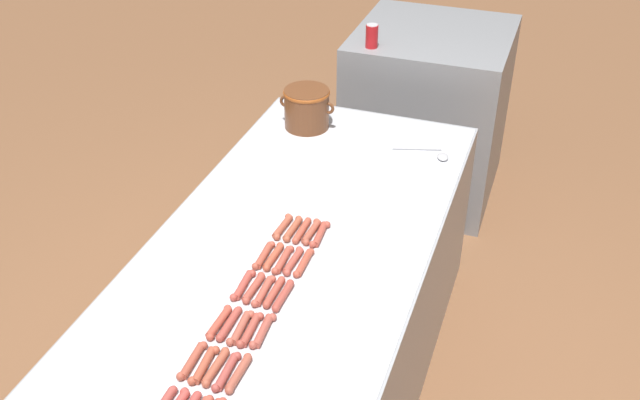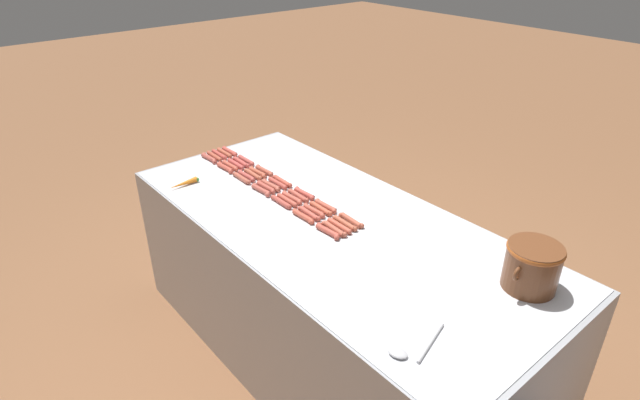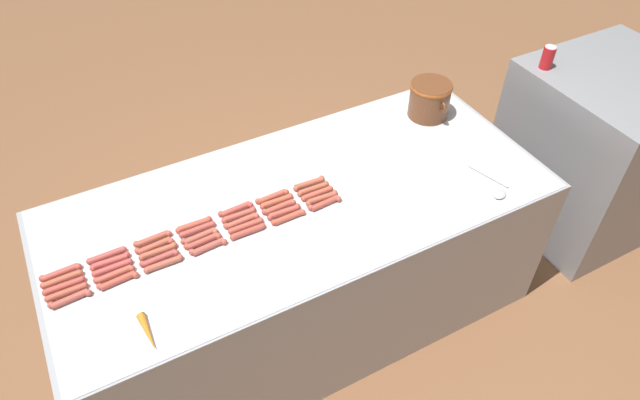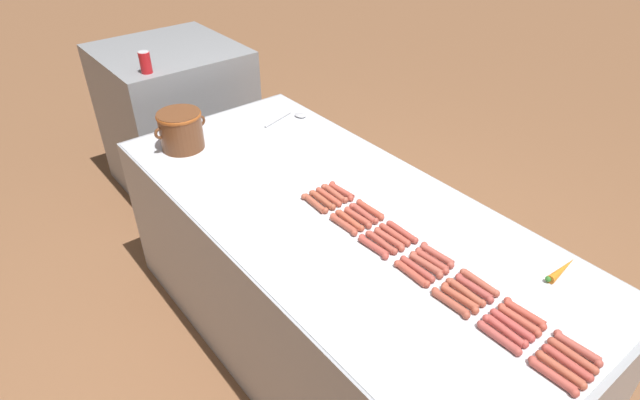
# 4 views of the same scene
# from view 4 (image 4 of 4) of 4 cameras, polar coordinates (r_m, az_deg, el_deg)

# --- Properties ---
(ground_plane) EXTENTS (20.00, 20.00, 0.00)m
(ground_plane) POSITION_cam_4_polar(r_m,az_deg,el_deg) (2.79, 1.52, -15.37)
(ground_plane) COLOR brown
(griddle_counter) EXTENTS (1.03, 2.30, 0.85)m
(griddle_counter) POSITION_cam_4_polar(r_m,az_deg,el_deg) (2.47, 1.67, -9.02)
(griddle_counter) COLOR #9EA0A5
(griddle_counter) RESTS_ON ground_plane
(back_cabinet) EXTENTS (0.86, 0.88, 1.02)m
(back_cabinet) POSITION_cam_4_polar(r_m,az_deg,el_deg) (3.86, -15.28, 8.51)
(back_cabinet) COLOR gray
(back_cabinet) RESTS_ON ground_plane
(hot_dog_0) EXTENTS (0.03, 0.16, 0.03)m
(hot_dog_0) POSITION_cam_4_polar(r_m,az_deg,el_deg) (1.72, 24.14, -17.16)
(hot_dog_0) COLOR #B84A3E
(hot_dog_0) RESTS_ON griddle_counter
(hot_dog_1) EXTENTS (0.03, 0.16, 0.03)m
(hot_dog_1) POSITION_cam_4_polar(r_m,az_deg,el_deg) (1.76, 18.98, -14.06)
(hot_dog_1) COLOR #AF4841
(hot_dog_1) RESTS_ON griddle_counter
(hot_dog_2) EXTENTS (0.03, 0.16, 0.03)m
(hot_dog_2) POSITION_cam_4_polar(r_m,az_deg,el_deg) (1.82, 14.07, -10.84)
(hot_dog_2) COLOR #AB4D3A
(hot_dog_2) RESTS_ON griddle_counter
(hot_dog_3) EXTENTS (0.03, 0.16, 0.03)m
(hot_dog_3) POSITION_cam_4_polar(r_m,az_deg,el_deg) (1.90, 10.00, -7.93)
(hot_dog_3) COLOR #B74B3A
(hot_dog_3) RESTS_ON griddle_counter
(hot_dog_4) EXTENTS (0.04, 0.16, 0.03)m
(hot_dog_4) POSITION_cam_4_polar(r_m,az_deg,el_deg) (1.99, 5.87, -5.09)
(hot_dog_4) COLOR #B6483D
(hot_dog_4) RESTS_ON griddle_counter
(hot_dog_5) EXTENTS (0.03, 0.16, 0.03)m
(hot_dog_5) POSITION_cam_4_polar(r_m,az_deg,el_deg) (2.09, 2.60, -2.67)
(hot_dog_5) COLOR #B04E3B
(hot_dog_5) RESTS_ON griddle_counter
(hot_dog_6) EXTENTS (0.03, 0.16, 0.03)m
(hot_dog_6) POSITION_cam_4_polar(r_m,az_deg,el_deg) (2.21, -0.60, -0.37)
(hot_dog_6) COLOR #B0533C
(hot_dog_6) RESTS_ON griddle_counter
(hot_dog_7) EXTENTS (0.03, 0.16, 0.03)m
(hot_dog_7) POSITION_cam_4_polar(r_m,az_deg,el_deg) (1.74, 24.82, -16.48)
(hot_dog_7) COLOR #AF5139
(hot_dog_7) RESTS_ON griddle_counter
(hot_dog_8) EXTENTS (0.03, 0.16, 0.03)m
(hot_dog_8) POSITION_cam_4_polar(r_m,az_deg,el_deg) (1.78, 19.58, -13.33)
(hot_dog_8) COLOR #B84740
(hot_dog_8) RESTS_ON griddle_counter
(hot_dog_9) EXTENTS (0.04, 0.16, 0.03)m
(hot_dog_9) POSITION_cam_4_polar(r_m,az_deg,el_deg) (1.85, 15.04, -10.29)
(hot_dog_9) COLOR #AF4F38
(hot_dog_9) RESTS_ON griddle_counter
(hot_dog_10) EXTENTS (0.03, 0.16, 0.03)m
(hot_dog_10) POSITION_cam_4_polar(r_m,az_deg,el_deg) (1.92, 10.60, -7.41)
(hot_dog_10) COLOR #AB463C
(hot_dog_10) RESTS_ON griddle_counter
(hot_dog_11) EXTENTS (0.03, 0.16, 0.03)m
(hot_dog_11) POSITION_cam_4_polar(r_m,az_deg,el_deg) (2.01, 6.72, -4.63)
(hot_dog_11) COLOR #AD4C3D
(hot_dog_11) RESTS_ON griddle_counter
(hot_dog_12) EXTENTS (0.03, 0.16, 0.03)m
(hot_dog_12) POSITION_cam_4_polar(r_m,az_deg,el_deg) (2.12, 3.26, -2.23)
(hot_dog_12) COLOR #B65038
(hot_dog_12) RESTS_ON griddle_counter
(hot_dog_13) EXTENTS (0.03, 0.16, 0.03)m
(hot_dog_13) POSITION_cam_4_polar(r_m,az_deg,el_deg) (2.23, 0.24, 0.01)
(hot_dog_13) COLOR #AB533A
(hot_dog_13) RESTS_ON griddle_counter
(hot_dog_14) EXTENTS (0.03, 0.16, 0.03)m
(hot_dog_14) POSITION_cam_4_polar(r_m,az_deg,el_deg) (1.77, 25.40, -15.76)
(hot_dog_14) COLOR #B3453B
(hot_dog_14) RESTS_ON griddle_counter
(hot_dog_15) EXTENTS (0.03, 0.16, 0.03)m
(hot_dog_15) POSITION_cam_4_polar(r_m,az_deg,el_deg) (1.81, 20.26, -12.70)
(hot_dog_15) COLOR #B84640
(hot_dog_15) RESTS_ON griddle_counter
(hot_dog_16) EXTENTS (0.03, 0.16, 0.03)m
(hot_dog_16) POSITION_cam_4_polar(r_m,az_deg,el_deg) (1.87, 15.62, -9.68)
(hot_dog_16) COLOR #AD523C
(hot_dog_16) RESTS_ON griddle_counter
(hot_dog_17) EXTENTS (0.04, 0.16, 0.03)m
(hot_dog_17) POSITION_cam_4_polar(r_m,az_deg,el_deg) (1.94, 11.55, -6.94)
(hot_dog_17) COLOR #AB5241
(hot_dog_17) RESTS_ON griddle_counter
(hot_dog_18) EXTENTS (0.03, 0.16, 0.03)m
(hot_dog_18) POSITION_cam_4_polar(r_m,az_deg,el_deg) (2.03, 7.58, -4.25)
(hot_dog_18) COLOR #B65040
(hot_dog_18) RESTS_ON griddle_counter
(hot_dog_19) EXTENTS (0.03, 0.16, 0.03)m
(hot_dog_19) POSITION_cam_4_polar(r_m,az_deg,el_deg) (2.13, 4.16, -1.91)
(hot_dog_19) COLOR #B24D3C
(hot_dog_19) RESTS_ON griddle_counter
(hot_dog_20) EXTENTS (0.03, 0.16, 0.03)m
(hot_dog_20) POSITION_cam_4_polar(r_m,az_deg,el_deg) (2.25, 0.95, 0.35)
(hot_dog_20) COLOR #B74F3B
(hot_dog_20) RESTS_ON griddle_counter
(hot_dog_21) EXTENTS (0.03, 0.16, 0.03)m
(hot_dog_21) POSITION_cam_4_polar(r_m,az_deg,el_deg) (1.79, 25.89, -15.06)
(hot_dog_21) COLOR #AD4E39
(hot_dog_21) RESTS_ON griddle_counter
(hot_dog_22) EXTENTS (0.03, 0.16, 0.03)m
(hot_dog_22) POSITION_cam_4_polar(r_m,az_deg,el_deg) (1.83, 20.96, -12.14)
(hot_dog_22) COLOR #B54E3C
(hot_dog_22) RESTS_ON griddle_counter
(hot_dog_23) EXTENTS (0.03, 0.16, 0.03)m
(hot_dog_23) POSITION_cam_4_polar(r_m,az_deg,el_deg) (1.89, 16.51, -9.22)
(hot_dog_23) COLOR #AB4740
(hot_dog_23) RESTS_ON griddle_counter
(hot_dog_24) EXTENTS (0.03, 0.16, 0.03)m
(hot_dog_24) POSITION_cam_4_polar(r_m,az_deg,el_deg) (1.96, 12.14, -6.49)
(hot_dog_24) COLOR #AB493C
(hot_dog_24) RESTS_ON griddle_counter
(hot_dog_25) EXTENTS (0.03, 0.16, 0.03)m
(hot_dog_25) POSITION_cam_4_polar(r_m,az_deg,el_deg) (2.06, 8.17, -3.77)
(hot_dog_25) COLOR #B04B3C
(hot_dog_25) RESTS_ON griddle_counter
(hot_dog_26) EXTENTS (0.03, 0.16, 0.03)m
(hot_dog_26) POSITION_cam_4_polar(r_m,az_deg,el_deg) (2.16, 4.79, -1.47)
(hot_dog_26) COLOR #B14D3F
(hot_dog_26) RESTS_ON griddle_counter
(hot_dog_27) EXTENTS (0.03, 0.16, 0.03)m
(hot_dog_27) POSITION_cam_4_polar(r_m,az_deg,el_deg) (2.27, 1.59, 0.73)
(hot_dog_27) COLOR #AD523E
(hot_dog_27) RESTS_ON griddle_counter
(hot_dog_28) EXTENTS (0.04, 0.16, 0.03)m
(hot_dog_28) POSITION_cam_4_polar(r_m,az_deg,el_deg) (1.82, 26.35, -14.31)
(hot_dog_28) COLOR #AE4D41
(hot_dog_28) RESTS_ON griddle_counter
(hot_dog_29) EXTENTS (0.04, 0.16, 0.03)m
(hot_dog_29) POSITION_cam_4_polar(r_m,az_deg,el_deg) (1.86, 21.49, -11.47)
(hot_dog_29) COLOR #B74939
(hot_dog_29) RESTS_ON griddle_counter
(hot_dog_30) EXTENTS (0.03, 0.16, 0.03)m
(hot_dog_30) POSITION_cam_4_polar(r_m,az_deg,el_deg) (1.92, 17.03, -8.62)
(hot_dog_30) COLOR #AB513F
(hot_dog_30) RESTS_ON griddle_counter
(hot_dog_31) EXTENTS (0.04, 0.16, 0.03)m
(hot_dog_31) POSITION_cam_4_polar(r_m,az_deg,el_deg) (1.99, 12.69, -5.87)
(hot_dog_31) COLOR #AD4E40
(hot_dog_31) RESTS_ON griddle_counter
(hot_dog_32) EXTENTS (0.03, 0.16, 0.03)m
(hot_dog_32) POSITION_cam_4_polar(r_m,az_deg,el_deg) (2.08, 8.96, -3.46)
(hot_dog_32) COLOR #AC463A
(hot_dog_32) RESTS_ON griddle_counter
(hot_dog_33) EXTENTS (0.03, 0.16, 0.03)m
(hot_dog_33) POSITION_cam_4_polar(r_m,az_deg,el_deg) (2.18, 5.50, -1.05)
(hot_dog_33) COLOR #B84C38
(hot_dog_33) RESTS_ON griddle_counter
(hot_dog_34) EXTENTS (0.04, 0.16, 0.03)m
(hot_dog_34) POSITION_cam_4_polar(r_m,az_deg,el_deg) (2.29, 2.36, 1.00)
(hot_dog_34) COLOR #B2493A
(hot_dog_34) RESTS_ON griddle_counter
(bean_pot) EXTENTS (0.27, 0.22, 0.19)m
(bean_pot) POSITION_cam_4_polar(r_m,az_deg,el_deg) (2.69, -14.99, 7.57)
(bean_pot) COLOR brown
(bean_pot) RESTS_ON griddle_counter
(serving_spoon) EXTENTS (0.27, 0.12, 0.02)m
(serving_spoon) POSITION_cam_4_polar(r_m,az_deg,el_deg) (2.95, -2.99, 9.08)
(serving_spoon) COLOR #B7B7BC
(serving_spoon) RESTS_ON griddle_counter
(carrot) EXTENTS (0.18, 0.04, 0.03)m
(carrot) POSITION_cam_4_polar(r_m,az_deg,el_deg) (2.07, 24.92, -6.93)
(carrot) COLOR orange
(carrot) RESTS_ON griddle_counter
(soda_can) EXTENTS (0.07, 0.07, 0.13)m
(soda_can) POSITION_cam_4_polar(r_m,az_deg,el_deg) (3.26, -18.57, 14.09)
(soda_can) COLOR red
(soda_can) RESTS_ON back_cabinet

